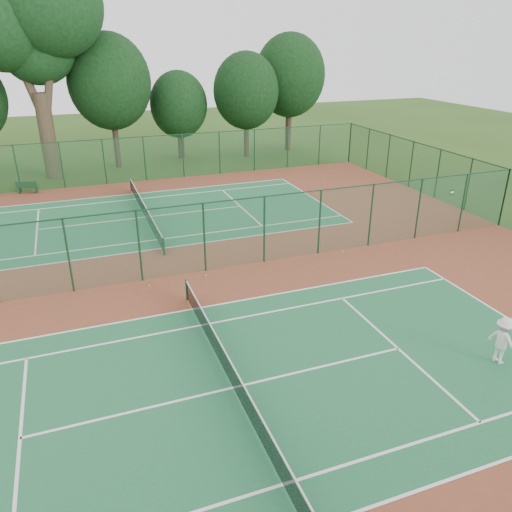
# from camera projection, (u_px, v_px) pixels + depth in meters

# --- Properties ---
(ground) EXTENTS (120.00, 120.00, 0.00)m
(ground) POSITION_uv_depth(u_px,v_px,m) (175.00, 275.00, 24.02)
(ground) COLOR #2C4E18
(ground) RESTS_ON ground
(red_pad) EXTENTS (40.00, 36.00, 0.01)m
(red_pad) POSITION_uv_depth(u_px,v_px,m) (175.00, 275.00, 24.02)
(red_pad) COLOR brown
(red_pad) RESTS_ON ground
(court_near) EXTENTS (23.77, 10.97, 0.01)m
(court_near) POSITION_uv_depth(u_px,v_px,m) (233.00, 388.00, 16.30)
(court_near) COLOR #1F633B
(court_near) RESTS_ON red_pad
(court_far) EXTENTS (23.77, 10.97, 0.01)m
(court_far) POSITION_uv_depth(u_px,v_px,m) (145.00, 217.00, 31.73)
(court_far) COLOR #20683C
(court_far) RESTS_ON red_pad
(fence_north) EXTENTS (40.00, 0.09, 3.50)m
(fence_north) POSITION_uv_depth(u_px,v_px,m) (125.00, 160.00, 38.74)
(fence_north) COLOR #1B522B
(fence_north) RESTS_ON ground
(fence_east) EXTENTS (0.09, 36.00, 3.50)m
(fence_east) POSITION_uv_depth(u_px,v_px,m) (504.00, 197.00, 29.73)
(fence_east) COLOR #184A31
(fence_east) RESTS_ON ground
(fence_divider) EXTENTS (40.00, 0.09, 3.50)m
(fence_divider) POSITION_uv_depth(u_px,v_px,m) (172.00, 242.00, 23.31)
(fence_divider) COLOR #1A4E32
(fence_divider) RESTS_ON ground
(tennis_net_near) EXTENTS (0.10, 12.90, 0.97)m
(tennis_net_near) POSITION_uv_depth(u_px,v_px,m) (233.00, 375.00, 16.08)
(tennis_net_near) COLOR #143922
(tennis_net_near) RESTS_ON ground
(tennis_net_far) EXTENTS (0.10, 12.90, 0.97)m
(tennis_net_far) POSITION_uv_depth(u_px,v_px,m) (144.00, 209.00, 31.51)
(tennis_net_far) COLOR #143821
(tennis_net_far) RESTS_ON ground
(player_near) EXTENTS (0.85, 1.24, 1.77)m
(player_near) POSITION_uv_depth(u_px,v_px,m) (503.00, 340.00, 17.24)
(player_near) COLOR silver
(player_near) RESTS_ON court_near
(bench) EXTENTS (1.55, 0.81, 0.92)m
(bench) POSITION_uv_depth(u_px,v_px,m) (27.00, 187.00, 36.41)
(bench) COLOR #11321A
(bench) RESTS_ON red_pad
(stray_ball_a) EXTENTS (0.07, 0.07, 0.07)m
(stray_ball_a) POSITION_uv_depth(u_px,v_px,m) (206.00, 275.00, 23.91)
(stray_ball_a) COLOR gold
(stray_ball_a) RESTS_ON red_pad
(stray_ball_b) EXTENTS (0.07, 0.07, 0.07)m
(stray_ball_b) POSITION_uv_depth(u_px,v_px,m) (342.00, 251.00, 26.59)
(stray_ball_b) COLOR #C8DD33
(stray_ball_b) RESTS_ON red_pad
(stray_ball_c) EXTENTS (0.07, 0.07, 0.07)m
(stray_ball_c) POSITION_uv_depth(u_px,v_px,m) (149.00, 286.00, 22.94)
(stray_ball_c) COLOR #B9D130
(stray_ball_c) RESTS_ON red_pad
(big_tree) EXTENTS (10.71, 7.84, 16.45)m
(big_tree) POSITION_uv_depth(u_px,v_px,m) (30.00, 20.00, 36.34)
(big_tree) COLOR #3C2F21
(big_tree) RESTS_ON ground
(evergreen_row) EXTENTS (39.00, 5.00, 12.00)m
(evergreen_row) POSITION_uv_depth(u_px,v_px,m) (124.00, 164.00, 44.97)
(evergreen_row) COLOR black
(evergreen_row) RESTS_ON ground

